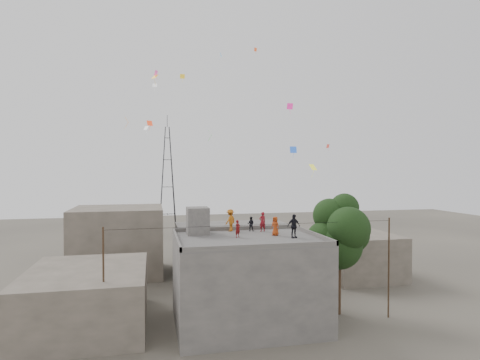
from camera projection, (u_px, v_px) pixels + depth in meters
The scene contains 18 objects.
ground at pixel (247, 324), 28.34m from camera, with size 140.00×140.00×0.00m, color #433F37.
main_building at pixel (247, 281), 28.27m from camera, with size 10.00×8.00×6.10m.
parapet at pixel (247, 236), 28.19m from camera, with size 10.00×8.00×0.30m.
stair_head_box at pixel (198, 221), 30.01m from camera, with size 1.60×1.80×2.00m, color #514F4B.
neighbor_west at pixel (87, 298), 27.87m from camera, with size 8.00×10.00×4.00m, color #575044.
neighbor_north at pixel (235, 249), 42.38m from camera, with size 12.00×9.00×5.00m, color #514F4B.
neighbor_northwest at pixel (118, 241), 41.72m from camera, with size 9.00×8.00×7.00m, color #575044.
neighbor_east at pixel (357, 255), 41.07m from camera, with size 7.00×8.00×4.40m, color #575044.
tree at pixel (340, 233), 30.36m from camera, with size 4.90×4.60×9.10m.
utility_line at pixel (259, 274), 27.14m from camera, with size 20.12×0.62×7.40m.
transmission_tower at pixel (167, 181), 66.30m from camera, with size 2.97×2.97×20.01m.
person_red_adult at pixel (262, 222), 31.27m from camera, with size 0.56×0.37×1.53m, color maroon.
person_orange_child at pixel (275, 226), 29.36m from camera, with size 0.68×0.44×1.39m, color #B03D14.
person_dark_child at pixel (251, 224), 31.45m from camera, with size 0.55×0.43×1.14m, color black.
person_dark_adult at pixel (294, 226), 28.29m from camera, with size 0.99×0.41×1.68m, color black.
person_orange_adult at pixel (230, 220), 31.37m from camera, with size 1.12×0.64×1.73m, color #BB6315.
person_red_child at pixel (238, 229), 28.48m from camera, with size 0.45×0.30×1.24m, color maroon.
kites at pixel (223, 111), 33.57m from camera, with size 20.03×14.68×12.28m.
Camera 1 is at (-6.56, -27.31, 10.90)m, focal length 30.00 mm.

